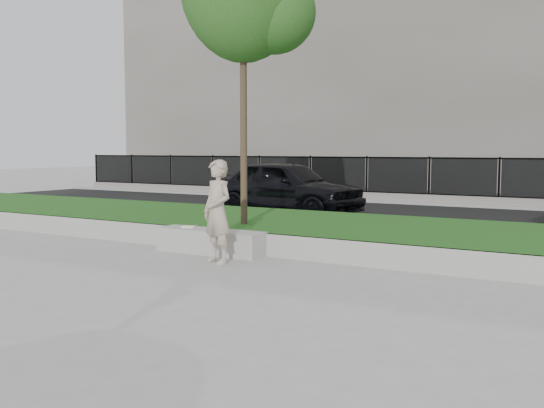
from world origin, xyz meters
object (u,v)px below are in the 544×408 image
Objects in this scene: car_dark at (286,187)px; stone_bench at (211,241)px; man at (218,212)px; book at (189,227)px.

stone_bench is at bearing -156.25° from car_dark.
car_dark is at bearing 129.36° from man.
car_dark is (-1.33, 6.06, 0.36)m from book.
stone_bench is 6.40m from car_dark.
man is at bearing -48.37° from book.
car_dark is at bearing 85.85° from book.
book is (-1.17, 0.73, -0.40)m from man.
man is 1.43m from book.
man is 7.10× the size of book.
car_dark is (-2.50, 6.79, -0.04)m from man.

